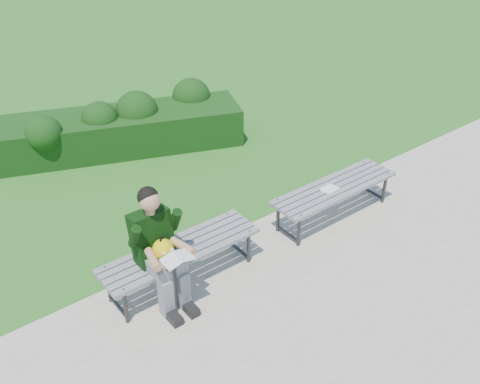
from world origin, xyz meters
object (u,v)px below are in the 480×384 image
at_px(hedge, 123,126).
at_px(paper_sheet, 329,189).
at_px(bench_left, 181,252).
at_px(seated_boy, 159,245).
at_px(bench_right, 335,190).

bearing_deg(hedge, paper_sheet, -71.86).
bearing_deg(bench_left, seated_boy, -162.97).
bearing_deg(paper_sheet, bench_right, -0.00).
xyz_separation_m(bench_right, paper_sheet, (-0.10, 0.00, 0.06)).
relative_size(bench_right, paper_sheet, 7.77).
relative_size(hedge, bench_right, 2.19).
height_order(hedge, bench_right, hedge).
distance_m(hedge, bench_right, 3.65).
bearing_deg(bench_right, seated_boy, 179.23).
xyz_separation_m(hedge, bench_left, (-1.00, -3.32, 0.04)).
relative_size(bench_left, paper_sheet, 7.77).
bearing_deg(hedge, bench_right, -70.37).
height_order(bench_right, paper_sheet, bench_right).
bearing_deg(paper_sheet, seated_boy, 179.20).
relative_size(hedge, seated_boy, 3.00).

